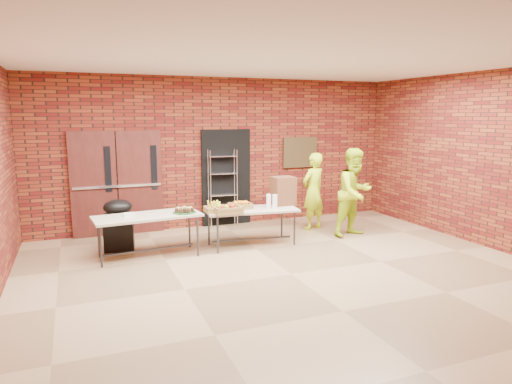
{
  "coord_description": "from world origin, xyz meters",
  "views": [
    {
      "loc": [
        -2.98,
        -5.98,
        2.4
      ],
      "look_at": [
        -0.02,
        1.4,
        1.06
      ],
      "focal_mm": 32.0,
      "sensor_mm": 36.0,
      "label": 1
    }
  ],
  "objects_px": {
    "coffee_dispenser": "(283,191)",
    "volunteer_woman": "(313,191)",
    "wire_rack": "(223,188)",
    "covered_grill": "(119,225)",
    "table_right": "(252,212)",
    "volunteer_man": "(355,192)",
    "table_left": "(148,219)"
  },
  "relations": [
    {
      "from": "wire_rack",
      "to": "volunteer_woman",
      "type": "relative_size",
      "value": 1.03
    },
    {
      "from": "table_right",
      "to": "covered_grill",
      "type": "height_order",
      "value": "covered_grill"
    },
    {
      "from": "wire_rack",
      "to": "table_left",
      "type": "distance_m",
      "value": 2.47
    },
    {
      "from": "wire_rack",
      "to": "covered_grill",
      "type": "xyz_separation_m",
      "value": [
        -2.28,
        -1.0,
        -0.37
      ]
    },
    {
      "from": "table_left",
      "to": "coffee_dispenser",
      "type": "distance_m",
      "value": 2.63
    },
    {
      "from": "volunteer_woman",
      "to": "volunteer_man",
      "type": "relative_size",
      "value": 0.92
    },
    {
      "from": "wire_rack",
      "to": "covered_grill",
      "type": "distance_m",
      "value": 2.52
    },
    {
      "from": "wire_rack",
      "to": "table_right",
      "type": "bearing_deg",
      "value": -83.9
    },
    {
      "from": "covered_grill",
      "to": "volunteer_man",
      "type": "bearing_deg",
      "value": -0.16
    },
    {
      "from": "wire_rack",
      "to": "table_left",
      "type": "xyz_separation_m",
      "value": [
        -1.86,
        -1.61,
        -0.17
      ]
    },
    {
      "from": "table_left",
      "to": "table_right",
      "type": "distance_m",
      "value": 1.9
    },
    {
      "from": "wire_rack",
      "to": "table_left",
      "type": "height_order",
      "value": "wire_rack"
    },
    {
      "from": "wire_rack",
      "to": "coffee_dispenser",
      "type": "relative_size",
      "value": 3.08
    },
    {
      "from": "table_right",
      "to": "volunteer_man",
      "type": "height_order",
      "value": "volunteer_man"
    },
    {
      "from": "table_left",
      "to": "table_right",
      "type": "height_order",
      "value": "table_left"
    },
    {
      "from": "table_right",
      "to": "volunteer_man",
      "type": "relative_size",
      "value": 1.0
    },
    {
      "from": "table_right",
      "to": "coffee_dispenser",
      "type": "bearing_deg",
      "value": 19.6
    },
    {
      "from": "table_left",
      "to": "volunteer_man",
      "type": "distance_m",
      "value": 4.07
    },
    {
      "from": "coffee_dispenser",
      "to": "covered_grill",
      "type": "relative_size",
      "value": 0.59
    },
    {
      "from": "table_right",
      "to": "table_left",
      "type": "bearing_deg",
      "value": -172.34
    },
    {
      "from": "table_left",
      "to": "volunteer_woman",
      "type": "distance_m",
      "value": 3.62
    },
    {
      "from": "wire_rack",
      "to": "volunteer_man",
      "type": "bearing_deg",
      "value": -33.33
    },
    {
      "from": "coffee_dispenser",
      "to": "covered_grill",
      "type": "height_order",
      "value": "coffee_dispenser"
    },
    {
      "from": "coffee_dispenser",
      "to": "volunteer_man",
      "type": "relative_size",
      "value": 0.31
    },
    {
      "from": "covered_grill",
      "to": "coffee_dispenser",
      "type": "bearing_deg",
      "value": 0.4
    },
    {
      "from": "table_right",
      "to": "volunteer_woman",
      "type": "relative_size",
      "value": 1.08
    },
    {
      "from": "table_right",
      "to": "coffee_dispenser",
      "type": "distance_m",
      "value": 0.8
    },
    {
      "from": "coffee_dispenser",
      "to": "volunteer_man",
      "type": "bearing_deg",
      "value": -10.29
    },
    {
      "from": "volunteer_woman",
      "to": "covered_grill",
      "type": "bearing_deg",
      "value": -19.49
    },
    {
      "from": "volunteer_woman",
      "to": "volunteer_man",
      "type": "distance_m",
      "value": 0.93
    },
    {
      "from": "coffee_dispenser",
      "to": "volunteer_man",
      "type": "distance_m",
      "value": 1.48
    },
    {
      "from": "coffee_dispenser",
      "to": "volunteer_woman",
      "type": "relative_size",
      "value": 0.33
    }
  ]
}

